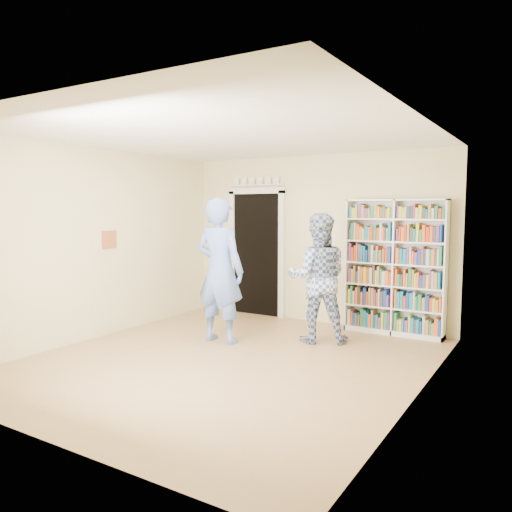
# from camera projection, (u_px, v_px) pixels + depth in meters

# --- Properties ---
(floor) EXTENTS (5.00, 5.00, 0.00)m
(floor) POSITION_uv_depth(u_px,v_px,m) (228.00, 361.00, 6.08)
(floor) COLOR #A77C50
(floor) RESTS_ON ground
(ceiling) EXTENTS (5.00, 5.00, 0.00)m
(ceiling) POSITION_uv_depth(u_px,v_px,m) (227.00, 135.00, 5.82)
(ceiling) COLOR white
(ceiling) RESTS_ON wall_back
(wall_back) EXTENTS (4.50, 0.00, 4.50)m
(wall_back) POSITION_uv_depth(u_px,v_px,m) (315.00, 239.00, 8.07)
(wall_back) COLOR beige
(wall_back) RESTS_ON floor
(wall_left) EXTENTS (0.00, 5.00, 5.00)m
(wall_left) POSITION_uv_depth(u_px,v_px,m) (98.00, 244.00, 7.12)
(wall_left) COLOR beige
(wall_left) RESTS_ON floor
(wall_right) EXTENTS (0.00, 5.00, 5.00)m
(wall_right) POSITION_uv_depth(u_px,v_px,m) (420.00, 261.00, 4.78)
(wall_right) COLOR beige
(wall_right) RESTS_ON floor
(bookshelf) EXTENTS (1.44, 0.27, 1.98)m
(bookshelf) POSITION_uv_depth(u_px,v_px,m) (395.00, 267.00, 7.28)
(bookshelf) COLOR white
(bookshelf) RESTS_ON floor
(doorway) EXTENTS (1.10, 0.08, 2.43)m
(doorway) POSITION_uv_depth(u_px,v_px,m) (256.00, 247.00, 8.64)
(doorway) COLOR black
(doorway) RESTS_ON floor
(wall_art) EXTENTS (0.03, 0.25, 0.25)m
(wall_art) POSITION_uv_depth(u_px,v_px,m) (109.00, 239.00, 7.27)
(wall_art) COLOR brown
(wall_art) RESTS_ON wall_left
(man_blue) EXTENTS (0.74, 0.49, 1.99)m
(man_blue) POSITION_uv_depth(u_px,v_px,m) (220.00, 271.00, 6.86)
(man_blue) COLOR #5F80D4
(man_blue) RESTS_ON floor
(man_plaid) EXTENTS (1.08, 0.99, 1.79)m
(man_plaid) POSITION_uv_depth(u_px,v_px,m) (318.00, 278.00, 6.89)
(man_plaid) COLOR #2F4A8F
(man_plaid) RESTS_ON floor
(paper_sheet) EXTENTS (0.18, 0.07, 0.27)m
(paper_sheet) POSITION_uv_depth(u_px,v_px,m) (319.00, 278.00, 6.70)
(paper_sheet) COLOR white
(paper_sheet) RESTS_ON man_plaid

